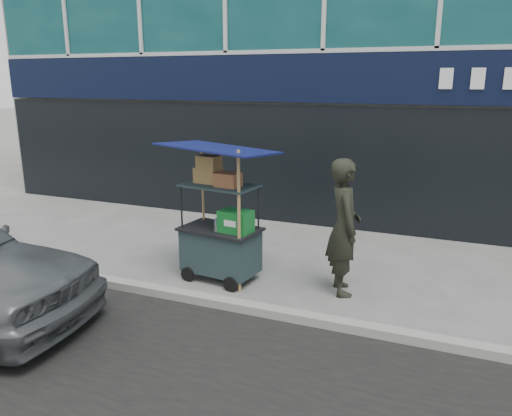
% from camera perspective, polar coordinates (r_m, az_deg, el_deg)
% --- Properties ---
extents(ground, '(80.00, 80.00, 0.00)m').
position_cam_1_polar(ground, '(6.77, -1.87, -10.80)').
color(ground, '#61625D').
rests_on(ground, ground).
extents(curb, '(80.00, 0.18, 0.12)m').
position_cam_1_polar(curb, '(6.58, -2.60, -11.01)').
color(curb, gray).
rests_on(curb, ground).
extents(vendor_cart, '(1.63, 1.26, 2.04)m').
position_cam_1_polar(vendor_cart, '(7.30, -4.02, -2.88)').
color(vendor_cart, '#1A2C2D').
rests_on(vendor_cart, ground).
extents(vendor_man, '(0.70, 0.81, 1.89)m').
position_cam_1_polar(vendor_man, '(6.89, 10.01, -2.16)').
color(vendor_man, black).
rests_on(vendor_man, ground).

